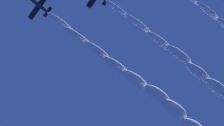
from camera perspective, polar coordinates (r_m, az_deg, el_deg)
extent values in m
ellipsoid|color=#232328|center=(92.43, -11.51, 8.98)|extent=(5.28, 5.19, 2.14)
cube|color=black|center=(92.23, -11.45, 8.91)|extent=(6.55, 6.60, 1.31)
ellipsoid|color=#232328|center=(93.38, -12.69, 6.94)|extent=(0.78, 0.79, 0.40)
cube|color=black|center=(91.70, -10.16, 7.98)|extent=(2.61, 2.62, 0.58)
cube|color=#232328|center=(92.12, -10.02, 7.98)|extent=(0.88, 1.01, 1.22)
ellipsoid|color=#1E232D|center=(92.88, -11.55, 9.10)|extent=(1.52, 1.57, 0.92)
ellipsoid|color=#232328|center=(88.97, -3.68, 8.88)|extent=(0.78, 0.79, 0.41)
cube|color=black|center=(87.88, -0.87, 9.94)|extent=(2.61, 2.61, 0.67)
cube|color=#232328|center=(88.33, -0.76, 9.93)|extent=(0.86, 1.03, 1.23)
ellipsoid|color=white|center=(90.77, -8.21, 6.54)|extent=(6.49, 6.42, 2.46)
ellipsoid|color=white|center=(89.71, -5.38, 4.22)|extent=(6.76, 6.69, 2.79)
ellipsoid|color=white|center=(88.85, -2.36, 2.01)|extent=(7.04, 6.97, 3.12)
ellipsoid|color=white|center=(88.68, 0.70, -0.48)|extent=(7.31, 7.25, 3.46)
ellipsoid|color=white|center=(88.72, 3.75, -2.64)|extent=(7.59, 7.53, 3.79)
ellipsoid|color=white|center=(89.09, 7.21, -4.95)|extent=(7.86, 7.81, 4.12)
ellipsoid|color=white|center=(90.23, 9.83, -7.19)|extent=(8.14, 8.08, 4.45)
ellipsoid|color=white|center=(87.39, 0.98, 8.49)|extent=(6.49, 6.42, 2.46)
ellipsoid|color=white|center=(86.99, 4.23, 6.16)|extent=(6.76, 6.69, 2.79)
ellipsoid|color=white|center=(87.03, 7.61, 3.41)|extent=(7.04, 6.97, 3.12)
ellipsoid|color=white|center=(87.41, 10.65, 1.24)|extent=(7.31, 7.25, 3.46)
ellipsoid|color=white|center=(88.31, 13.48, -1.48)|extent=(7.59, 7.53, 3.79)
ellipsoid|color=white|center=(89.43, 16.39, -3.86)|extent=(7.86, 7.81, 4.12)
ellipsoid|color=white|center=(89.47, 15.09, 7.85)|extent=(6.76, 6.69, 2.79)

